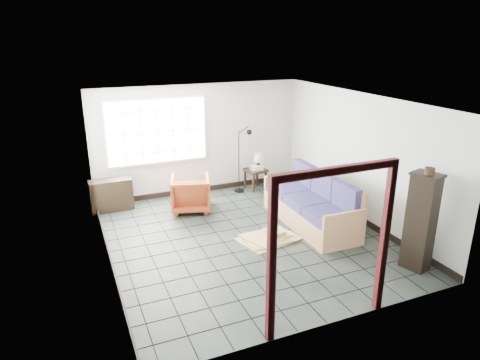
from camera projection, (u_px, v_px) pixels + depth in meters
name	position (u px, v px, depth m)	size (l,w,h in m)	color
ground	(246.00, 238.00, 8.13)	(5.50, 5.50, 0.00)	black
room_shell	(245.00, 152.00, 7.60)	(5.02, 5.52, 2.61)	silver
window_panel	(157.00, 131.00, 9.59)	(2.32, 0.08, 1.52)	silver
doorway_trim	(333.00, 229.00, 5.32)	(1.80, 0.08, 2.20)	#370C0E
futon_sofa	(313.00, 206.00, 8.63)	(0.92, 2.40, 1.06)	#9E6B47
armchair	(190.00, 192.00, 9.29)	(0.82, 0.77, 0.84)	maroon
side_table	(255.00, 173.00, 10.56)	(0.54, 0.54, 0.51)	black
table_lamp	(259.00, 158.00, 10.47)	(0.30, 0.30, 0.39)	black
projector	(256.00, 168.00, 10.49)	(0.30, 0.23, 0.10)	silver
floor_lamp	(244.00, 157.00, 10.27)	(0.46, 0.28, 1.60)	black
console_shelf	(111.00, 195.00, 9.31)	(0.90, 0.37, 0.70)	black
tall_shelf	(421.00, 221.00, 6.84)	(0.46, 0.53, 1.65)	black
pot	(430.00, 171.00, 6.48)	(0.16, 0.16, 0.11)	black
open_box	(324.00, 203.00, 9.41)	(0.78, 0.46, 0.42)	#A98951
cardboard_pile	(269.00, 237.00, 8.07)	(1.22, 0.99, 0.16)	#A98951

